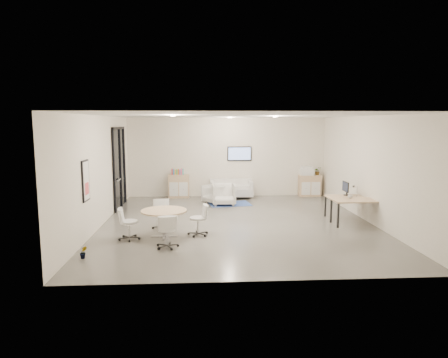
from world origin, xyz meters
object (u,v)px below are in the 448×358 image
Objects in this scene: desk_rear at (348,198)px; round_table at (164,213)px; sideboard_left at (179,186)px; armchair_right at (224,193)px; loveseat at (231,189)px; armchair_left at (215,193)px; sideboard_right at (310,186)px; desk_front at (358,202)px.

round_table reaches higher than desk_rear.
sideboard_left is 6.75m from desk_rear.
sideboard_left is 1.09× the size of armchair_right.
loveseat reaches higher than desk_rear.
armchair_left is (1.41, -1.23, -0.08)m from sideboard_left.
desk_rear is (3.79, -2.31, 0.21)m from armchair_right.
sideboard_right reaches higher than armchair_left.
sideboard_left is 0.68× the size of desk_rear.
sideboard_right is 3.96m from armchair_right.
armchair_right is at bearing -156.45° from sideboard_right.
loveseat is (2.11, -0.19, -0.12)m from sideboard_left.
armchair_left is 4.69m from round_table.
desk_rear is at bearing -46.18° from loveseat.
sideboard_right is at bearing 0.03° from sideboard_left.
armchair_right is 4.89m from desk_front.
armchair_left reaches higher than desk_front.
desk_rear is 1.14× the size of round_table.
sideboard_left is 1.87m from armchair_left.
sideboard_right is 3.25m from loveseat.
sideboard_right is 3.90m from desk_rear.
sideboard_left is 1.06× the size of sideboard_right.
sideboard_right is at bearing 4.54° from loveseat.
armchair_right reaches higher than armchair_left.
armchair_right is at bearing 66.13° from round_table.
round_table is at bearing -110.58° from loveseat.
armchair_left is 0.52× the size of desk_front.
sideboard_right is 4.13m from armchair_left.
sideboard_left is 5.35m from sideboard_right.
desk_rear is 0.93× the size of desk_front.
sideboard_left is at bearing 89.15° from round_table.
armchair_left is at bearing 146.95° from desk_rear.
armchair_left is 5.36m from desk_front.
sideboard_right reaches higher than loveseat.
desk_front is at bearing 9.90° from round_table.
sideboard_left is at bearing 144.70° from desk_rear.
loveseat reaches higher than round_table.
sideboard_right is at bearing 67.51° from armchair_left.
desk_rear is at bearing -35.19° from sideboard_left.
sideboard_right is 4.71m from desk_front.
desk_rear is at bearing -31.92° from armchair_right.
armchair_right reaches higher than loveseat.
round_table is (-2.19, -5.48, 0.30)m from loveseat.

